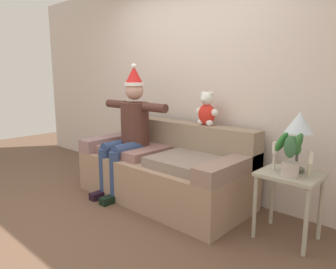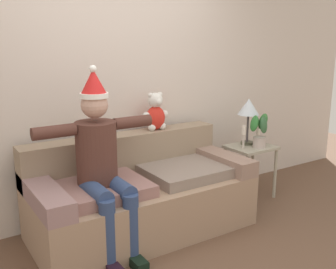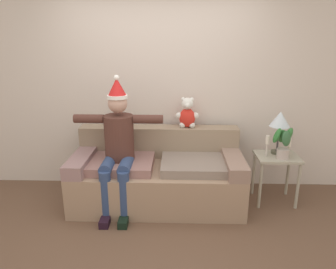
% 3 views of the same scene
% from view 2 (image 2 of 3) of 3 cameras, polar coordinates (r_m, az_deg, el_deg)
% --- Properties ---
extents(back_wall, '(7.00, 0.10, 2.70)m').
position_cam_2_polar(back_wall, '(3.97, -8.17, 7.60)').
color(back_wall, beige).
rests_on(back_wall, ground_plane).
extents(couch, '(2.00, 0.94, 0.87)m').
position_cam_2_polar(couch, '(3.73, -4.03, -8.67)').
color(couch, '#9F8067').
rests_on(couch, ground_plane).
extents(person_seated, '(1.02, 0.77, 1.56)m').
position_cam_2_polar(person_seated, '(3.25, -9.58, -3.68)').
color(person_seated, '#4F2D25').
rests_on(person_seated, ground_plane).
extents(teddy_bear, '(0.29, 0.17, 0.38)m').
position_cam_2_polar(teddy_bear, '(3.95, -1.80, 3.12)').
color(teddy_bear, red).
rests_on(teddy_bear, couch).
extents(side_table, '(0.50, 0.42, 0.60)m').
position_cam_2_polar(side_table, '(4.52, 11.83, -3.00)').
color(side_table, '#A9A390').
rests_on(side_table, ground_plane).
extents(table_lamp, '(0.24, 0.24, 0.52)m').
position_cam_2_polar(table_lamp, '(4.47, 11.54, 3.63)').
color(table_lamp, '#4C4E3B').
rests_on(table_lamp, side_table).
extents(potted_plant, '(0.25, 0.22, 0.39)m').
position_cam_2_polar(potted_plant, '(4.40, 13.01, 0.62)').
color(potted_plant, '#BDAEA7').
rests_on(potted_plant, side_table).
extents(candle_tall, '(0.04, 0.04, 0.25)m').
position_cam_2_polar(candle_tall, '(4.34, 10.88, 0.13)').
color(candle_tall, beige).
rests_on(candle_tall, side_table).
extents(candle_short, '(0.04, 0.04, 0.20)m').
position_cam_2_polar(candle_short, '(4.58, 12.86, 0.29)').
color(candle_short, beige).
rests_on(candle_short, side_table).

